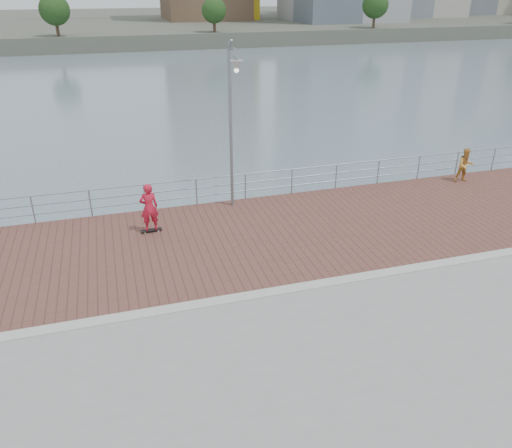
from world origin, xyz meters
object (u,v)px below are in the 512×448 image
object	(u,v)px
skateboarder	(149,207)
bystander	(465,165)
street_lamp	(233,100)
guardrail	(221,186)

from	to	relation	value
skateboarder	bystander	distance (m)	14.15
street_lamp	skateboarder	size ratio (longest dim) A/B	3.45
guardrail	skateboarder	bearing A→B (deg)	-146.85
street_lamp	bystander	bearing A→B (deg)	0.27
guardrail	skateboarder	distance (m)	3.69
street_lamp	skateboarder	distance (m)	4.90
street_lamp	skateboarder	bearing A→B (deg)	-162.73
skateboarder	bystander	bearing A→B (deg)	179.59
street_lamp	skateboarder	world-z (taller)	street_lamp
skateboarder	bystander	size ratio (longest dim) A/B	1.15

